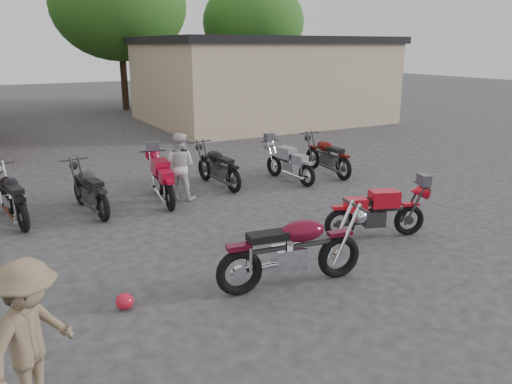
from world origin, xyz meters
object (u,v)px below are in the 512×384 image
person_tan (32,339)px  person_light (179,166)px  row_bike_3 (89,187)px  row_bike_5 (218,164)px  row_bike_6 (289,161)px  row_bike_2 (11,194)px  row_bike_7 (327,154)px  row_bike_4 (162,177)px  sportbike (378,210)px  vintage_motorcycle (294,245)px  helmet (125,301)px

person_tan → person_light: bearing=13.4°
row_bike_3 → row_bike_5: bearing=-87.7°
row_bike_5 → row_bike_6: bearing=-109.9°
row_bike_2 → row_bike_7: bearing=-98.0°
row_bike_2 → row_bike_6: 6.52m
person_tan → row_bike_4: size_ratio=0.82×
sportbike → row_bike_4: (-2.71, 4.04, 0.03)m
vintage_motorcycle → row_bike_7: bearing=57.5°
helmet → row_bike_6: 7.12m
helmet → row_bike_7: (6.82, 4.59, 0.46)m
person_light → row_bike_7: 4.36m
helmet → row_bike_5: 6.19m
person_tan → vintage_motorcycle: bearing=-28.7°
row_bike_4 → person_light: bearing=-84.8°
vintage_motorcycle → row_bike_7: size_ratio=1.11×
sportbike → helmet: size_ratio=7.67×
row_bike_6 → row_bike_4: bearing=84.7°
row_bike_3 → row_bike_5: row_bike_5 is taller
row_bike_2 → person_tan: bearing=169.5°
row_bike_2 → row_bike_7: size_ratio=1.01×
helmet → person_tan: (-1.24, -1.55, 0.69)m
person_tan → row_bike_4: (3.29, 5.93, -0.23)m
person_tan → row_bike_6: person_tan is taller
row_bike_4 → row_bike_3: bearing=96.0°
person_tan → row_bike_3: person_tan is taller
person_light → row_bike_3: 2.02m
row_bike_3 → row_bike_6: bearing=-96.4°
row_bike_5 → row_bike_7: size_ratio=0.98×
person_tan → row_bike_6: size_ratio=0.87×
sportbike → helmet: sportbike is taller
row_bike_4 → helmet: bearing=161.7°
row_bike_2 → row_bike_5: (4.70, 0.40, -0.02)m
sportbike → row_bike_3: (-4.30, 4.06, 0.02)m
vintage_motorcycle → helmet: vintage_motorcycle is taller
helmet → row_bike_2: 4.68m
helmet → person_light: bearing=60.5°
row_bike_6 → row_bike_2: bearing=82.4°
row_bike_5 → row_bike_2: bearing=89.4°
vintage_motorcycle → row_bike_7: (4.46, 5.13, -0.06)m
person_tan → row_bike_4: person_tan is taller
vintage_motorcycle → sportbike: vintage_motorcycle is taller
row_bike_3 → vintage_motorcycle: bearing=-166.3°
helmet → row_bike_6: bearing=39.1°
sportbike → helmet: 4.79m
helmet → row_bike_5: (3.69, 4.95, 0.45)m
row_bike_2 → row_bike_7: (7.83, 0.05, -0.01)m
vintage_motorcycle → row_bike_6: 5.92m
vintage_motorcycle → row_bike_2: vintage_motorcycle is taller
row_bike_2 → row_bike_3: bearing=-104.1°
helmet → row_bike_2: (-1.01, 4.55, 0.47)m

